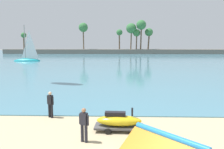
# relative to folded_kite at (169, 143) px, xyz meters

# --- Properties ---
(sea) EXTENTS (220.00, 117.77, 0.06)m
(sea) POSITION_rel_folded_kite_xyz_m (-1.68, 64.24, -0.68)
(sea) COLOR teal
(sea) RESTS_ON ground
(palm_headland) EXTENTS (90.67, 6.05, 12.95)m
(palm_headland) POSITION_rel_folded_kite_xyz_m (-1.57, 83.05, 1.90)
(palm_headland) COLOR slate
(palm_headland) RESTS_ON ground
(folded_kite) EXTENTS (4.14, 4.20, 1.06)m
(folded_kite) POSITION_rel_folded_kite_xyz_m (0.00, 0.00, 0.00)
(folded_kite) COLOR orange
(folded_kite) RESTS_ON ground
(watercraft_on_trailer) EXTENTS (2.64, 1.23, 1.28)m
(watercraft_on_trailer) POSITION_rel_folded_kite_xyz_m (-2.03, 3.04, -0.19)
(watercraft_on_trailer) COLOR #4C4C51
(watercraft_on_trailer) RESTS_ON ground
(person_rigging_by_gear) EXTENTS (0.50, 0.33, 1.67)m
(person_rigging_by_gear) POSITION_rel_folded_kite_xyz_m (-3.67, 1.57, 0.19)
(person_rigging_by_gear) COLOR #23232D
(person_rigging_by_gear) RESTS_ON ground
(person_at_waterline) EXTENTS (0.48, 0.35, 1.67)m
(person_at_waterline) POSITION_rel_folded_kite_xyz_m (-6.31, 5.12, 0.19)
(person_at_waterline) COLOR black
(person_at_waterline) RESTS_ON ground
(sailboat_near_shore) EXTENTS (6.50, 2.26, 9.29)m
(sailboat_near_shore) POSITION_rel_folded_kite_xyz_m (-24.22, 46.98, 0.19)
(sailboat_near_shore) COLOR teal
(sailboat_near_shore) RESTS_ON sea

